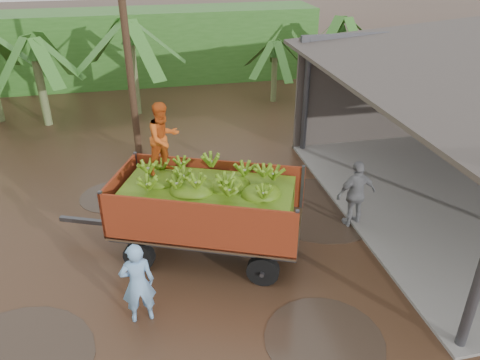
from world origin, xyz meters
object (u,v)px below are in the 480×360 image
Objects in this scene: man_blue at (138,283)px; man_grey at (356,194)px; utility_pole at (127,48)px; banana_trailer at (207,205)px.

man_blue is 0.98× the size of man_grey.
man_blue is at bearing 16.14° from man_grey.
utility_pole is at bearing -52.20° from man_grey.
utility_pole is (-1.57, 6.23, 2.41)m from banana_trailer.
banana_trailer is 4.10m from man_grey.
man_grey is at bearing -163.11° from man_blue.
man_blue is at bearing -90.95° from utility_pole.
utility_pole is at bearing 126.63° from banana_trailer.
banana_trailer is at bearing -75.88° from utility_pole.
man_grey is at bearing 28.14° from banana_trailer.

